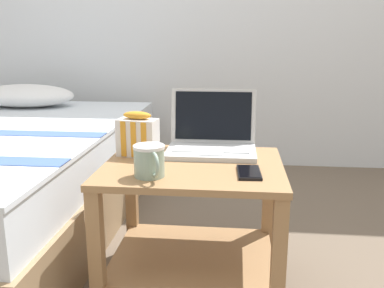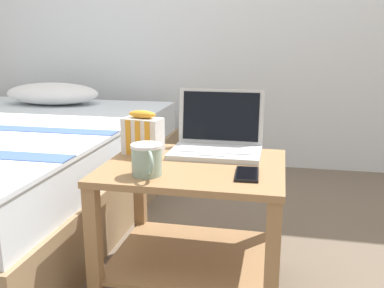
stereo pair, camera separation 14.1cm
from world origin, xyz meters
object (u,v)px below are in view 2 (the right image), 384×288
(laptop, at_px, (217,140))
(snack_bag, at_px, (143,134))
(mug_front_left, at_px, (147,158))
(cell_phone, at_px, (247,174))

(laptop, relative_size, snack_bag, 2.01)
(laptop, bearing_deg, snack_bag, -162.74)
(laptop, xyz_separation_m, mug_front_left, (-0.17, -0.32, 0.01))
(cell_phone, bearing_deg, snack_bag, 155.84)
(mug_front_left, bearing_deg, cell_phone, 10.94)
(mug_front_left, distance_m, cell_phone, 0.32)
(mug_front_left, distance_m, snack_bag, 0.26)
(snack_bag, relative_size, cell_phone, 1.13)
(laptop, distance_m, snack_bag, 0.28)
(mug_front_left, bearing_deg, laptop, 61.57)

